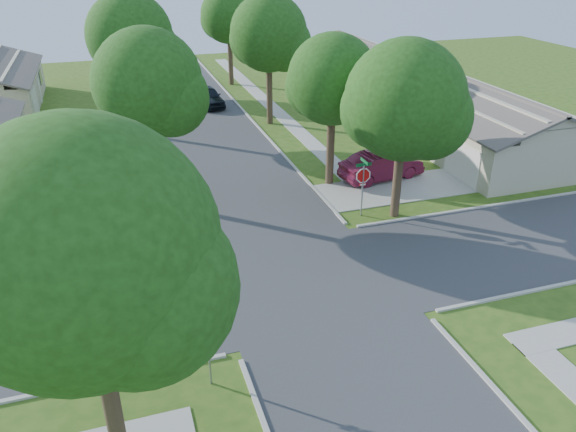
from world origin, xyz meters
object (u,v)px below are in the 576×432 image
(tree_e_mid, at_px, (269,37))
(car_curb_east, at_px, (208,96))
(tree_w_far, at_px, (122,28))
(stop_sign_ne, at_px, (363,178))
(tree_w_near, at_px, (149,88))
(house_ne_near, at_px, (482,128))
(stop_sign_sw, at_px, (207,331))
(tree_sw_corner, at_px, (88,262))
(car_driveway, at_px, (382,166))
(house_ne_far, at_px, (364,71))
(tree_e_near, at_px, (333,84))
(tree_e_far, at_px, (229,18))
(tree_w_mid, at_px, (131,40))
(tree_ne_corner, at_px, (405,106))
(car_curb_west, at_px, (157,62))

(tree_e_mid, bearing_deg, car_curb_east, 119.91)
(tree_w_far, bearing_deg, stop_sign_ne, -72.30)
(tree_e_mid, xyz_separation_m, tree_w_near, (-9.40, -12.00, -0.14))
(tree_w_far, bearing_deg, house_ne_near, -48.10)
(stop_sign_sw, relative_size, tree_w_far, 0.37)
(tree_w_far, xyz_separation_m, tree_sw_corner, (-2.78, -41.00, 0.76))
(stop_sign_ne, distance_m, car_driveway, 5.19)
(car_curb_east, bearing_deg, tree_w_far, 123.89)
(tree_e_mid, height_order, tree_w_near, tree_e_mid)
(stop_sign_ne, bearing_deg, house_ne_far, 65.07)
(tree_e_mid, bearing_deg, tree_sw_corner, -113.53)
(stop_sign_ne, height_order, car_curb_east, stop_sign_ne)
(stop_sign_ne, relative_size, car_curb_east, 0.64)
(tree_e_near, relative_size, tree_e_far, 0.95)
(tree_e_far, bearing_deg, tree_w_near, -110.60)
(tree_e_near, distance_m, car_curb_east, 19.16)
(stop_sign_ne, xyz_separation_m, tree_w_mid, (-9.34, 16.31, 4.46))
(tree_sw_corner, bearing_deg, house_ne_far, 56.94)
(house_ne_near, bearing_deg, tree_ne_corner, -144.82)
(tree_e_mid, bearing_deg, car_driveway, -76.20)
(tree_e_mid, relative_size, tree_w_mid, 0.96)
(stop_sign_ne, relative_size, tree_e_far, 0.34)
(stop_sign_ne, bearing_deg, tree_sw_corner, -136.06)
(tree_w_near, bearing_deg, car_driveway, -1.41)
(tree_w_near, relative_size, car_curb_west, 1.75)
(tree_e_near, xyz_separation_m, tree_w_far, (-9.40, 25.00, -0.14))
(stop_sign_sw, bearing_deg, car_curb_east, 79.52)
(car_driveway, height_order, car_curb_east, car_driveway)
(tree_e_far, bearing_deg, car_driveway, -83.18)
(stop_sign_sw, relative_size, tree_w_near, 0.33)
(tree_e_mid, xyz_separation_m, tree_e_far, (-0.00, 13.00, -0.27))
(tree_e_near, distance_m, tree_e_far, 25.00)
(tree_e_mid, bearing_deg, stop_sign_sw, -110.20)
(tree_w_mid, bearing_deg, tree_e_far, 54.15)
(tree_w_near, bearing_deg, house_ne_far, 44.09)
(tree_w_near, height_order, tree_sw_corner, tree_sw_corner)
(car_driveway, distance_m, car_curb_west, 35.43)
(house_ne_near, distance_m, car_driveway, 8.55)
(house_ne_far, bearing_deg, stop_sign_ne, -114.93)
(car_curb_west, bearing_deg, house_ne_far, 143.87)
(tree_w_near, relative_size, tree_sw_corner, 0.94)
(stop_sign_ne, height_order, tree_ne_corner, tree_ne_corner)
(tree_w_mid, distance_m, tree_w_far, 13.04)
(house_ne_near, bearing_deg, tree_w_near, -174.49)
(tree_sw_corner, relative_size, house_ne_far, 0.70)
(tree_e_near, height_order, tree_e_far, tree_e_far)
(house_ne_far, bearing_deg, stop_sign_sw, -121.55)
(tree_e_near, distance_m, car_curb_west, 34.83)
(stop_sign_sw, distance_m, tree_w_near, 14.30)
(tree_w_near, distance_m, tree_sw_corner, 16.24)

